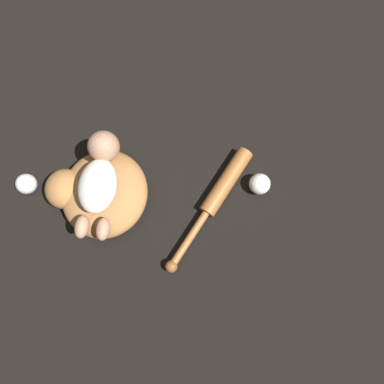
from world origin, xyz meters
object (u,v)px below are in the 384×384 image
baseball_glove (98,193)px  baby_figure (99,176)px  baseball (260,184)px  baseball_spare (26,184)px  baseball_bat (218,194)px

baseball_glove → baby_figure: size_ratio=1.17×
baseball → baseball_spare: size_ratio=1.04×
baby_figure → baseball_glove: bearing=165.5°
baseball_glove → baseball_spare: (-0.08, 0.23, -0.02)m
baseball_spare → baseball_bat: bearing=-65.2°
baseball_glove → baseball_bat: baseball_glove is taller
baseball → baseball_glove: bearing=121.6°
baseball_bat → baseball_spare: baseball_spare is taller
baseball_bat → baseball_spare: (-0.27, 0.58, 0.01)m
baby_figure → baseball_spare: baby_figure is taller
baseball_glove → baseball_bat: bearing=-62.1°
baseball → baby_figure: bearing=118.6°
baseball_bat → baseball_spare: 0.64m
baseball_glove → baseball_spare: baseball_glove is taller
baseball_glove → baby_figure: (0.04, -0.01, 0.09)m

